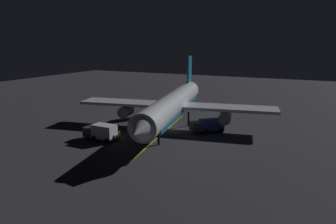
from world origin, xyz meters
TOP-DOWN VIEW (x-y plane):
  - ground_plane at (0.00, 0.00)m, footprint 180.00×180.00m
  - apron_guide_stripe at (0.31, 4.00)m, footprint 4.09×27.26m
  - airliner at (0.12, -0.62)m, footprint 36.07×39.53m
  - baggage_truck at (7.42, 10.78)m, footprint 5.45×2.38m
  - catering_truck at (-6.36, -0.61)m, footprint 5.70×5.24m
  - ground_crew_worker at (4.49, 10.13)m, footprint 0.40×0.40m
  - traffic_cone_near_left at (6.64, 3.38)m, footprint 0.50×0.50m
  - traffic_cone_near_right at (8.08, 10.04)m, footprint 0.50×0.50m
  - traffic_cone_under_wing at (1.60, 6.26)m, footprint 0.50×0.50m
  - traffic_cone_far at (-0.39, 9.65)m, footprint 0.50×0.50m

SIDE VIEW (x-z plane):
  - ground_plane at x=0.00m, z-range -0.20..0.00m
  - apron_guide_stripe at x=0.31m, z-range 0.00..0.01m
  - traffic_cone_near_left at x=6.64m, z-range -0.03..0.52m
  - traffic_cone_near_right at x=8.08m, z-range -0.03..0.52m
  - traffic_cone_under_wing at x=1.60m, z-range -0.03..0.52m
  - traffic_cone_far at x=-0.39m, z-range -0.03..0.52m
  - ground_crew_worker at x=4.49m, z-range 0.02..1.76m
  - catering_truck at x=-6.36m, z-range 0.05..2.27m
  - baggage_truck at x=7.42m, z-range 0.00..2.60m
  - airliner at x=0.12m, z-range -1.74..10.52m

